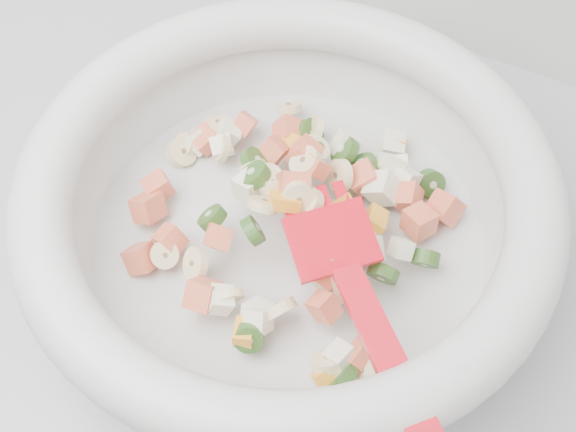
% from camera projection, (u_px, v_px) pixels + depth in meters
% --- Properties ---
extents(mixing_bowl, '(0.43, 0.42, 0.12)m').
position_uv_depth(mixing_bowl, '(289.00, 206.00, 0.56)').
color(mixing_bowl, silver).
rests_on(mixing_bowl, counter).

